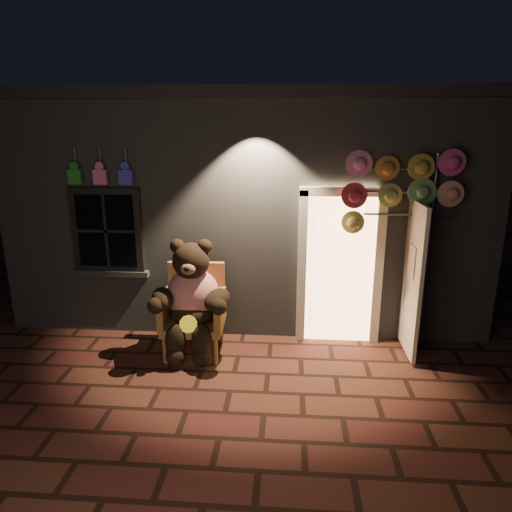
# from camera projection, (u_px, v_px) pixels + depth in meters

# --- Properties ---
(ground) EXTENTS (60.00, 60.00, 0.00)m
(ground) POSITION_uv_depth(u_px,v_px,m) (230.00, 391.00, 5.28)
(ground) COLOR #4F2C1E
(ground) RESTS_ON ground
(shop_building) EXTENTS (7.30, 5.95, 3.51)m
(shop_building) POSITION_uv_depth(u_px,v_px,m) (256.00, 193.00, 8.63)
(shop_building) COLOR slate
(shop_building) RESTS_ON ground
(wicker_armchair) EXTENTS (0.83, 0.75, 1.18)m
(wicker_armchair) POSITION_uv_depth(u_px,v_px,m) (195.00, 309.00, 6.13)
(wicker_armchair) COLOR #98653A
(wicker_armchair) RESTS_ON ground
(teddy_bear) EXTENTS (1.12, 0.88, 1.55)m
(teddy_bear) POSITION_uv_depth(u_px,v_px,m) (192.00, 299.00, 5.93)
(teddy_bear) COLOR red
(teddy_bear) RESTS_ON ground
(hat_rack) EXTENTS (1.50, 0.22, 2.65)m
(hat_rack) POSITION_uv_depth(u_px,v_px,m) (401.00, 187.00, 5.75)
(hat_rack) COLOR #59595E
(hat_rack) RESTS_ON ground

